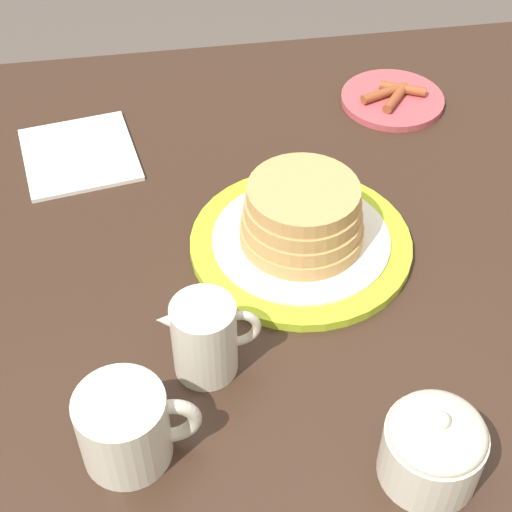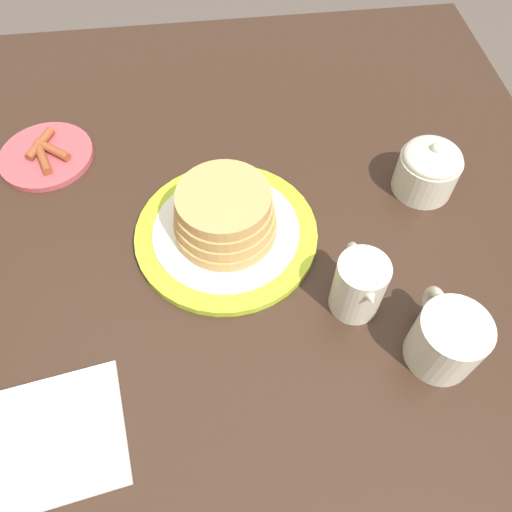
{
  "view_description": "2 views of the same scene",
  "coord_description": "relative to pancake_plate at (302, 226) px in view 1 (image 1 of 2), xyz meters",
  "views": [
    {
      "loc": [
        -0.1,
        -0.62,
        1.43
      ],
      "look_at": [
        -0.01,
        -0.0,
        0.81
      ],
      "focal_mm": 55.0,
      "sensor_mm": 36.0,
      "label": 1
    },
    {
      "loc": [
        -0.38,
        0.04,
        1.37
      ],
      "look_at": [
        -0.01,
        -0.0,
        0.81
      ],
      "focal_mm": 35.0,
      "sensor_mm": 36.0,
      "label": 2
    }
  ],
  "objects": [
    {
      "name": "creamer_pitcher",
      "position": [
        -0.13,
        -0.16,
        0.01
      ],
      "size": [
        0.11,
        0.07,
        0.1
      ],
      "color": "beige",
      "rests_on": "dining_table"
    },
    {
      "name": "coffee_mug",
      "position": [
        -0.21,
        -0.25,
        0.01
      ],
      "size": [
        0.11,
        0.08,
        0.08
      ],
      "color": "beige",
      "rests_on": "dining_table"
    },
    {
      "name": "side_plate_bacon",
      "position": [
        0.19,
        0.28,
        -0.03
      ],
      "size": [
        0.15,
        0.15,
        0.02
      ],
      "color": "#B2474C",
      "rests_on": "dining_table"
    },
    {
      "name": "napkin",
      "position": [
        -0.26,
        0.22,
        -0.03
      ],
      "size": [
        0.17,
        0.18,
        0.01
      ],
      "color": "silver",
      "rests_on": "dining_table"
    },
    {
      "name": "dining_table",
      "position": [
        -0.05,
        -0.03,
        -0.16
      ],
      "size": [
        1.22,
        1.02,
        0.78
      ],
      "color": "#332116",
      "rests_on": "ground_plane"
    },
    {
      "name": "sugar_bowl",
      "position": [
        0.06,
        -0.31,
        0.01
      ],
      "size": [
        0.09,
        0.09,
        0.09
      ],
      "color": "beige",
      "rests_on": "dining_table"
    },
    {
      "name": "pancake_plate",
      "position": [
        0.0,
        0.0,
        0.0
      ],
      "size": [
        0.26,
        0.26,
        0.09
      ],
      "color": "#AAC628",
      "rests_on": "dining_table"
    }
  ]
}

